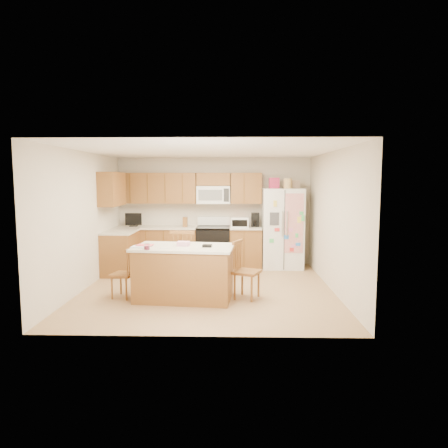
{
  "coord_description": "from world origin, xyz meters",
  "views": [
    {
      "loc": [
        0.48,
        -7.14,
        1.98
      ],
      "look_at": [
        0.29,
        0.35,
        1.16
      ],
      "focal_mm": 32.0,
      "sensor_mm": 36.0,
      "label": 1
    }
  ],
  "objects_px": {
    "refrigerator": "(282,227)",
    "island": "(184,272)",
    "windsor_chair_right": "(245,271)",
    "windsor_chair_back": "(184,260)",
    "stove": "(213,246)",
    "windsor_chair_left": "(124,274)"
  },
  "relations": [
    {
      "from": "refrigerator",
      "to": "windsor_chair_back",
      "type": "relative_size",
      "value": 1.89
    },
    {
      "from": "stove",
      "to": "windsor_chair_right",
      "type": "bearing_deg",
      "value": -74.98
    },
    {
      "from": "refrigerator",
      "to": "windsor_chair_left",
      "type": "bearing_deg",
      "value": -140.32
    },
    {
      "from": "island",
      "to": "windsor_chair_left",
      "type": "bearing_deg",
      "value": 177.17
    },
    {
      "from": "windsor_chair_back",
      "to": "windsor_chair_right",
      "type": "bearing_deg",
      "value": -30.77
    },
    {
      "from": "refrigerator",
      "to": "stove",
      "type": "bearing_deg",
      "value": 177.7
    },
    {
      "from": "windsor_chair_right",
      "to": "refrigerator",
      "type": "bearing_deg",
      "value": 69.66
    },
    {
      "from": "island",
      "to": "windsor_chair_right",
      "type": "height_order",
      "value": "island"
    },
    {
      "from": "island",
      "to": "windsor_chair_back",
      "type": "height_order",
      "value": "windsor_chair_back"
    },
    {
      "from": "stove",
      "to": "refrigerator",
      "type": "bearing_deg",
      "value": -2.3
    },
    {
      "from": "refrigerator",
      "to": "windsor_chair_back",
      "type": "bearing_deg",
      "value": -138.81
    },
    {
      "from": "stove",
      "to": "windsor_chair_back",
      "type": "relative_size",
      "value": 1.05
    },
    {
      "from": "windsor_chair_right",
      "to": "island",
      "type": "bearing_deg",
      "value": -176.31
    },
    {
      "from": "stove",
      "to": "windsor_chair_left",
      "type": "height_order",
      "value": "stove"
    },
    {
      "from": "refrigerator",
      "to": "island",
      "type": "relative_size",
      "value": 1.19
    },
    {
      "from": "stove",
      "to": "island",
      "type": "relative_size",
      "value": 0.66
    },
    {
      "from": "refrigerator",
      "to": "island",
      "type": "height_order",
      "value": "refrigerator"
    },
    {
      "from": "windsor_chair_back",
      "to": "stove",
      "type": "bearing_deg",
      "value": 76.25
    },
    {
      "from": "refrigerator",
      "to": "windsor_chair_back",
      "type": "height_order",
      "value": "refrigerator"
    },
    {
      "from": "windsor_chair_back",
      "to": "windsor_chair_right",
      "type": "relative_size",
      "value": 1.1
    },
    {
      "from": "island",
      "to": "windsor_chair_right",
      "type": "xyz_separation_m",
      "value": [
        1.03,
        0.07,
        0.01
      ]
    },
    {
      "from": "refrigerator",
      "to": "windsor_chair_right",
      "type": "relative_size",
      "value": 2.09
    }
  ]
}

